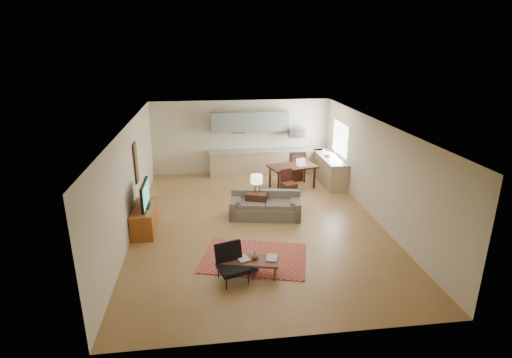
{
  "coord_description": "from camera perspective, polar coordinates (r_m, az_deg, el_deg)",
  "views": [
    {
      "loc": [
        -1.29,
        -9.82,
        4.65
      ],
      "look_at": [
        0.0,
        0.3,
        1.15
      ],
      "focal_mm": 28.0,
      "sensor_mm": 36.0,
      "label": 1
    }
  ],
  "objects": [
    {
      "name": "laptop",
      "position": [
        13.24,
        6.64,
        2.36
      ],
      "size": [
        0.37,
        0.31,
        0.25
      ],
      "primitive_type": null,
      "rotation": [
        0.0,
        0.0,
        0.23
      ],
      "color": "#A5A8AD",
      "rests_on": "dining_table"
    },
    {
      "name": "coffee_table",
      "position": [
        8.57,
        -0.87,
        -12.47
      ],
      "size": [
        1.29,
        0.74,
        0.37
      ],
      "primitive_type": null,
      "rotation": [
        0.0,
        0.0,
        -0.23
      ],
      "color": "#552B1E",
      "rests_on": "floor"
    },
    {
      "name": "armchair",
      "position": [
        8.29,
        -3.32,
        -12.11
      ],
      "size": [
        0.83,
        0.83,
        0.76
      ],
      "primitive_type": null,
      "rotation": [
        0.0,
        0.0,
        0.3
      ],
      "color": "black",
      "rests_on": "floor"
    },
    {
      "name": "upper_cabinets",
      "position": [
        14.49,
        -0.85,
        8.2
      ],
      "size": [
        2.8,
        0.34,
        0.7
      ],
      "primitive_type": "cube",
      "color": "slate",
      "rests_on": "room"
    },
    {
      "name": "tv",
      "position": [
        10.52,
        -15.61,
        -2.19
      ],
      "size": [
        0.11,
        1.09,
        0.65
      ],
      "primitive_type": null,
      "color": "black",
      "rests_on": "tv_credenza"
    },
    {
      "name": "kitchen_range",
      "position": [
        14.98,
        5.72,
        2.56
      ],
      "size": [
        0.62,
        0.62,
        0.9
      ],
      "primitive_type": "cube",
      "color": "#A5A8AD",
      "rests_on": "ground"
    },
    {
      "name": "soap_bottle",
      "position": [
        14.41,
        9.62,
        4.06
      ],
      "size": [
        0.09,
        0.09,
        0.19
      ],
      "primitive_type": "imported",
      "rotation": [
        0.0,
        0.0,
        -0.01
      ],
      "color": "beige",
      "rests_on": "kitchen_counter_right"
    },
    {
      "name": "wall_art_left",
      "position": [
        11.32,
        -16.75,
        2.22
      ],
      "size": [
        0.06,
        0.42,
        1.1
      ],
      "primitive_type": null,
      "color": "olive",
      "rests_on": "room"
    },
    {
      "name": "triptych",
      "position": [
        14.63,
        -2.48,
        7.48
      ],
      "size": [
        1.7,
        0.04,
        0.5
      ],
      "primitive_type": null,
      "color": "beige",
      "rests_on": "room"
    },
    {
      "name": "dining_chair_near",
      "position": [
        12.64,
        4.74,
        -0.61
      ],
      "size": [
        0.54,
        0.55,
        0.87
      ],
      "primitive_type": null,
      "rotation": [
        0.0,
        0.0,
        0.37
      ],
      "color": "black",
      "rests_on": "floor"
    },
    {
      "name": "kitchen_microwave",
      "position": [
        14.73,
        5.84,
        6.69
      ],
      "size": [
        0.62,
        0.4,
        0.35
      ],
      "primitive_type": "cube",
      "color": "#A5A8AD",
      "rests_on": "room"
    },
    {
      "name": "dining_chair_far",
      "position": [
        14.16,
        5.58,
        1.68
      ],
      "size": [
        0.53,
        0.55,
        0.94
      ],
      "primitive_type": null,
      "rotation": [
        0.0,
        0.0,
        3.34
      ],
      "color": "black",
      "rests_on": "floor"
    },
    {
      "name": "book_a",
      "position": [
        8.46,
        -2.56,
        -11.44
      ],
      "size": [
        0.37,
        0.41,
        0.03
      ],
      "primitive_type": "imported",
      "rotation": [
        0.0,
        0.0,
        0.26
      ],
      "color": "maroon",
      "rests_on": "coffee_table"
    },
    {
      "name": "rug",
      "position": [
        9.24,
        -0.28,
        -11.2
      ],
      "size": [
        2.66,
        2.16,
        0.02
      ],
      "primitive_type": "cube",
      "rotation": [
        0.0,
        0.0,
        -0.26
      ],
      "color": "maroon",
      "rests_on": "floor"
    },
    {
      "name": "vase",
      "position": [
        8.47,
        -0.18,
        -10.81
      ],
      "size": [
        0.17,
        0.17,
        0.17
      ],
      "primitive_type": "imported",
      "rotation": [
        0.0,
        0.0,
        0.01
      ],
      "color": "black",
      "rests_on": "coffee_table"
    },
    {
      "name": "table_lamp",
      "position": [
        11.03,
        0.09,
        -0.68
      ],
      "size": [
        0.4,
        0.4,
        0.54
      ],
      "primitive_type": null,
      "rotation": [
        0.0,
        0.0,
        -0.23
      ],
      "color": "beige",
      "rests_on": "console_table"
    },
    {
      "name": "sofa",
      "position": [
        11.12,
        1.36,
        -3.79
      ],
      "size": [
        2.16,
        1.22,
        0.71
      ],
      "primitive_type": null,
      "rotation": [
        0.0,
        0.0,
        -0.17
      ],
      "color": "#5F594C",
      "rests_on": "floor"
    },
    {
      "name": "window_right",
      "position": [
        13.94,
        11.9,
        5.68
      ],
      "size": [
        0.02,
        1.4,
        1.05
      ],
      "primitive_type": "cube",
      "color": "white",
      "rests_on": "room"
    },
    {
      "name": "kitchen_counter_right",
      "position": [
        14.13,
        10.46,
        1.36
      ],
      "size": [
        0.64,
        2.26,
        0.92
      ],
      "primitive_type": null,
      "color": "#9F8865",
      "rests_on": "ground"
    },
    {
      "name": "dining_table",
      "position": [
        13.42,
        5.18,
        0.35
      ],
      "size": [
        1.72,
        1.26,
        0.78
      ],
      "primitive_type": null,
      "rotation": [
        0.0,
        0.0,
        0.27
      ],
      "color": "black",
      "rests_on": "floor"
    },
    {
      "name": "tv_credenza",
      "position": [
        10.78,
        -15.59,
        -5.45
      ],
      "size": [
        0.55,
        1.42,
        0.65
      ],
      "primitive_type": null,
      "color": "brown",
      "rests_on": "floor"
    },
    {
      "name": "console_table",
      "position": [
        11.25,
        0.08,
        -3.6
      ],
      "size": [
        0.67,
        0.54,
        0.68
      ],
      "primitive_type": null,
      "rotation": [
        0.0,
        0.0,
        -0.31
      ],
      "color": "black",
      "rests_on": "floor"
    },
    {
      "name": "book_b",
      "position": [
        8.53,
        1.49,
        -11.16
      ],
      "size": [
        0.36,
        0.41,
        0.02
      ],
      "primitive_type": "imported",
      "rotation": [
        0.0,
        0.0,
        -0.24
      ],
      "color": "navy",
      "rests_on": "coffee_table"
    },
    {
      "name": "room",
      "position": [
        10.44,
        0.21,
        0.51
      ],
      "size": [
        9.0,
        9.0,
        9.0
      ],
      "color": "olive",
      "rests_on": "ground"
    },
    {
      "name": "kitchen_counter_back",
      "position": [
        14.77,
        1.55,
        2.45
      ],
      "size": [
        4.26,
        0.64,
        0.92
      ],
      "primitive_type": null,
      "color": "#9F8865",
      "rests_on": "ground"
    }
  ]
}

